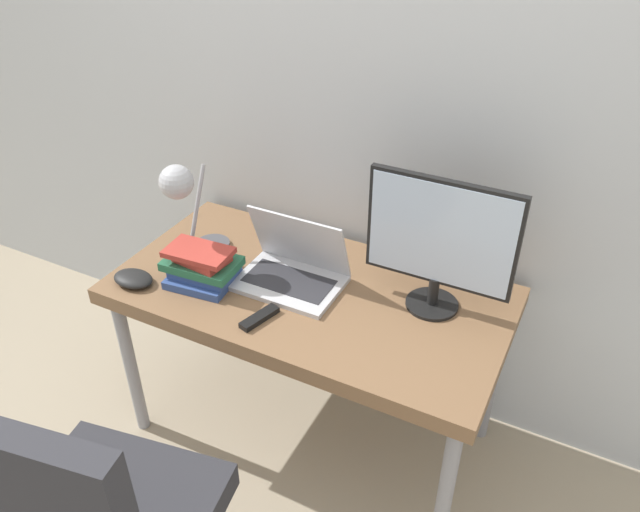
{
  "coord_description": "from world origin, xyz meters",
  "views": [
    {
      "loc": [
        0.84,
        -1.19,
        2.06
      ],
      "look_at": [
        0.06,
        0.33,
        0.91
      ],
      "focal_mm": 35.0,
      "sensor_mm": 36.0,
      "label": 1
    }
  ],
  "objects_px": {
    "monitor": "(440,240)",
    "game_controller": "(133,279)",
    "laptop": "(293,269)",
    "book_stack": "(202,267)",
    "desk_lamp": "(183,193)"
  },
  "relations": [
    {
      "from": "monitor",
      "to": "desk_lamp",
      "type": "relative_size",
      "value": 1.2
    },
    {
      "from": "monitor",
      "to": "desk_lamp",
      "type": "bearing_deg",
      "value": -169.25
    },
    {
      "from": "monitor",
      "to": "laptop",
      "type": "bearing_deg",
      "value": -169.05
    },
    {
      "from": "laptop",
      "to": "monitor",
      "type": "relative_size",
      "value": 0.75
    },
    {
      "from": "monitor",
      "to": "game_controller",
      "type": "height_order",
      "value": "monitor"
    },
    {
      "from": "desk_lamp",
      "to": "book_stack",
      "type": "bearing_deg",
      "value": -35.55
    },
    {
      "from": "desk_lamp",
      "to": "laptop",
      "type": "bearing_deg",
      "value": 10.51
    },
    {
      "from": "laptop",
      "to": "book_stack",
      "type": "xyz_separation_m",
      "value": [
        -0.28,
        -0.15,
        0.01
      ]
    },
    {
      "from": "desk_lamp",
      "to": "game_controller",
      "type": "height_order",
      "value": "desk_lamp"
    },
    {
      "from": "laptop",
      "to": "book_stack",
      "type": "height_order",
      "value": "laptop"
    },
    {
      "from": "monitor",
      "to": "game_controller",
      "type": "relative_size",
      "value": 3.23
    },
    {
      "from": "laptop",
      "to": "game_controller",
      "type": "bearing_deg",
      "value": -151.65
    },
    {
      "from": "desk_lamp",
      "to": "game_controller",
      "type": "bearing_deg",
      "value": -119.08
    },
    {
      "from": "monitor",
      "to": "game_controller",
      "type": "bearing_deg",
      "value": -159.78
    },
    {
      "from": "monitor",
      "to": "game_controller",
      "type": "distance_m",
      "value": 1.08
    }
  ]
}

